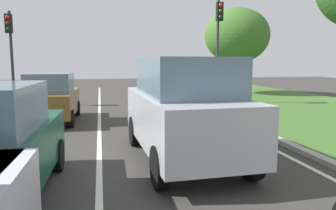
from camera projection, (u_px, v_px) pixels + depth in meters
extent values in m
plane|color=#383533|center=(119.00, 121.00, 12.13)|extent=(60.00, 60.00, 0.00)
cube|color=silver|center=(99.00, 122.00, 11.99)|extent=(0.12, 32.00, 0.01)
cube|color=silver|center=(211.00, 118.00, 12.86)|extent=(0.12, 32.00, 0.01)
cube|color=#3D6628|center=(322.00, 113.00, 13.83)|extent=(9.00, 48.00, 0.06)
cube|color=#9E9B93|center=(224.00, 116.00, 12.95)|extent=(0.24, 48.00, 0.12)
cube|color=#B7BABF|center=(183.00, 119.00, 7.29)|extent=(2.07, 4.57, 1.10)
cube|color=slate|center=(185.00, 76.00, 7.02)|extent=(1.80, 2.76, 0.80)
cylinder|color=black|center=(135.00, 131.00, 8.63)|extent=(0.25, 0.77, 0.76)
cylinder|color=black|center=(198.00, 128.00, 9.04)|extent=(0.25, 0.77, 0.76)
cylinder|color=black|center=(160.00, 167.00, 5.68)|extent=(0.25, 0.77, 0.76)
cylinder|color=black|center=(251.00, 160.00, 6.10)|extent=(0.25, 0.77, 0.76)
cylinder|color=black|center=(57.00, 155.00, 6.62)|extent=(0.24, 0.65, 0.64)
cube|color=brown|center=(52.00, 103.00, 12.01)|extent=(1.72, 3.73, 0.80)
cube|color=slate|center=(50.00, 83.00, 11.66)|extent=(1.52, 1.93, 0.68)
cylinder|color=black|center=(38.00, 109.00, 13.15)|extent=(0.23, 0.60, 0.60)
cylinder|color=black|center=(77.00, 108.00, 13.42)|extent=(0.23, 0.60, 0.60)
cylinder|color=black|center=(22.00, 120.00, 10.70)|extent=(0.23, 0.60, 0.60)
cylinder|color=black|center=(70.00, 119.00, 10.97)|extent=(0.23, 0.60, 0.60)
cylinder|color=#2D2D2D|center=(217.00, 53.00, 16.55)|extent=(0.14, 0.14, 5.18)
cube|color=black|center=(220.00, 12.00, 16.09)|extent=(0.32, 0.24, 0.90)
sphere|color=red|center=(221.00, 5.00, 15.93)|extent=(0.20, 0.20, 0.20)
sphere|color=#382B0C|center=(221.00, 11.00, 15.97)|extent=(0.20, 0.20, 0.20)
sphere|color=black|center=(220.00, 17.00, 16.00)|extent=(0.20, 0.20, 0.20)
cylinder|color=#2D2D2D|center=(12.00, 59.00, 16.11)|extent=(0.14, 0.14, 4.61)
cube|color=black|center=(9.00, 24.00, 15.69)|extent=(0.32, 0.24, 0.90)
sphere|color=red|center=(8.00, 17.00, 15.53)|extent=(0.20, 0.20, 0.20)
sphere|color=#382B0C|center=(8.00, 23.00, 15.57)|extent=(0.20, 0.20, 0.20)
sphere|color=black|center=(8.00, 29.00, 15.60)|extent=(0.20, 0.20, 0.20)
cylinder|color=#4C331E|center=(236.00, 77.00, 21.84)|extent=(0.32, 0.32, 2.28)
ellipsoid|color=#3D6B28|center=(237.00, 36.00, 21.47)|extent=(4.21, 4.21, 3.58)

